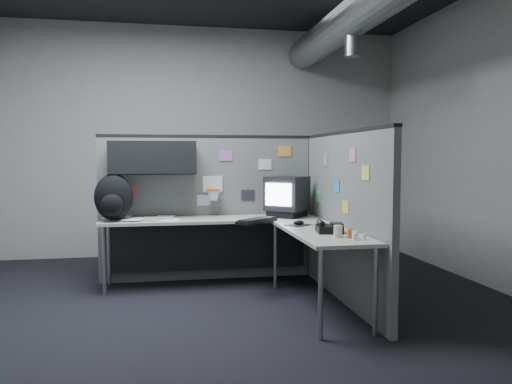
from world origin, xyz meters
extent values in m
cube|color=black|center=(0.00, 0.00, -0.01)|extent=(5.60, 5.60, 0.01)
cube|color=#9E9E99|center=(0.00, 2.80, 1.60)|extent=(5.60, 0.01, 3.20)
cube|color=#9E9E99|center=(0.00, -2.80, 1.60)|extent=(5.60, 0.01, 3.20)
cylinder|color=slate|center=(1.40, 0.80, 2.60)|extent=(0.16, 0.16, 0.30)
cube|color=#5F615F|center=(-0.08, 1.30, 0.80)|extent=(2.43, 0.06, 1.60)
cube|color=black|center=(-0.08, 1.30, 1.61)|extent=(2.43, 0.07, 0.03)
cube|color=black|center=(1.10, 1.30, 0.80)|extent=(0.07, 0.07, 1.60)
cube|color=black|center=(-0.70, 1.10, 1.38)|extent=(0.90, 0.35, 0.35)
cube|color=black|center=(-0.70, 0.93, 1.38)|extent=(0.90, 0.02, 0.33)
cube|color=silver|center=(-0.05, 1.26, 1.08)|extent=(0.22, 0.02, 0.18)
torus|color=#D85914|center=(-0.05, 1.17, 1.02)|extent=(0.16, 0.16, 0.01)
cone|color=white|center=(-0.05, 1.17, 0.96)|extent=(0.14, 0.14, 0.11)
cube|color=#CC4C4C|center=(-0.95, 1.26, 1.02)|extent=(0.15, 0.01, 0.12)
cube|color=#B266B2|center=(0.10, 1.26, 1.40)|extent=(0.15, 0.01, 0.12)
cube|color=#26262D|center=(0.35, 1.26, 0.95)|extent=(0.15, 0.01, 0.12)
cube|color=silver|center=(0.55, 1.26, 1.30)|extent=(0.15, 0.01, 0.12)
cube|color=orange|center=(0.78, 1.26, 1.45)|extent=(0.15, 0.01, 0.12)
cube|color=silver|center=(-0.15, 1.26, 0.90)|extent=(0.15, 0.01, 0.12)
cube|color=#5F615F|center=(1.10, 0.22, 0.80)|extent=(0.06, 2.23, 1.60)
cube|color=black|center=(1.10, 0.22, 1.61)|extent=(0.07, 2.23, 0.03)
cube|color=gray|center=(1.06, 0.65, 1.35)|extent=(0.01, 0.15, 0.12)
cube|color=#337FCC|center=(1.06, 0.30, 1.10)|extent=(0.01, 0.15, 0.12)
cube|color=#D87F7F|center=(1.06, -0.10, 1.40)|extent=(0.01, 0.15, 0.12)
cube|color=#4CB266|center=(1.06, 0.90, 0.95)|extent=(0.01, 0.15, 0.12)
cube|color=#E5D84C|center=(1.06, -0.40, 1.25)|extent=(0.01, 0.15, 0.12)
cube|color=gold|center=(1.06, 0.05, 0.92)|extent=(0.01, 0.15, 0.12)
cube|color=#ADA99D|center=(-0.10, 0.98, 0.71)|extent=(2.30, 0.56, 0.03)
cube|color=#ADA99D|center=(0.78, -0.07, 0.71)|extent=(0.56, 1.55, 0.03)
cube|color=black|center=(-0.10, 1.20, 0.40)|extent=(2.18, 0.02, 0.55)
cylinder|color=gray|center=(-1.18, 0.76, 0.35)|extent=(0.04, 0.04, 0.70)
cylinder|color=gray|center=(-1.18, 1.20, 0.35)|extent=(0.04, 0.04, 0.70)
cylinder|color=gray|center=(0.56, 0.76, 0.35)|extent=(0.04, 0.04, 0.70)
cylinder|color=gray|center=(0.56, -0.78, 0.35)|extent=(0.04, 0.04, 0.70)
cylinder|color=gray|center=(1.00, -0.78, 0.35)|extent=(0.04, 0.04, 0.70)
cube|color=black|center=(0.74, 0.97, 0.77)|extent=(0.48, 0.49, 0.07)
cube|color=black|center=(0.74, 0.97, 0.99)|extent=(0.54, 0.54, 0.37)
cube|color=silver|center=(0.60, 0.81, 0.99)|extent=(0.24, 0.21, 0.24)
cube|color=black|center=(0.32, 0.55, 0.74)|extent=(0.47, 0.45, 0.03)
cube|color=black|center=(0.32, 0.55, 0.77)|extent=(0.42, 0.41, 0.01)
cube|color=black|center=(0.68, 0.27, 0.73)|extent=(0.28, 0.27, 0.01)
ellipsoid|color=black|center=(0.68, 0.27, 0.76)|extent=(0.11, 0.08, 0.04)
cube|color=black|center=(0.81, -0.22, 0.76)|extent=(0.24, 0.26, 0.06)
cylinder|color=black|center=(0.74, -0.20, 0.82)|extent=(0.08, 0.22, 0.05)
cube|color=black|center=(0.87, -0.24, 0.80)|extent=(0.11, 0.14, 0.02)
cylinder|color=silver|center=(0.92, -0.57, 0.76)|extent=(0.05, 0.05, 0.06)
cylinder|color=silver|center=(0.88, -0.63, 0.76)|extent=(0.05, 0.05, 0.05)
cylinder|color=silver|center=(0.96, -0.62, 0.75)|extent=(0.04, 0.04, 0.04)
cylinder|color=#D85914|center=(0.88, -0.54, 0.77)|extent=(0.05, 0.05, 0.07)
cylinder|color=beige|center=(0.80, -0.47, 0.78)|extent=(0.09, 0.09, 0.10)
cube|color=white|center=(-0.53, 0.91, 0.73)|extent=(0.24, 0.31, 0.00)
cube|color=white|center=(-0.73, 1.09, 0.73)|extent=(0.24, 0.31, 0.00)
cube|color=white|center=(-0.97, 1.05, 0.74)|extent=(0.24, 0.30, 0.00)
cube|color=white|center=(-0.58, 1.11, 0.74)|extent=(0.24, 0.31, 0.00)
cube|color=white|center=(-0.90, 0.95, 0.74)|extent=(0.24, 0.31, 0.00)
cube|color=white|center=(-1.04, 1.17, 0.75)|extent=(0.24, 0.31, 0.00)
ellipsoid|color=black|center=(-1.10, 0.97, 0.97)|extent=(0.47, 0.41, 0.48)
ellipsoid|color=black|center=(-1.10, 0.81, 0.91)|extent=(0.25, 0.19, 0.22)
camera|label=1|loc=(-0.59, -4.31, 1.38)|focal=35.00mm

